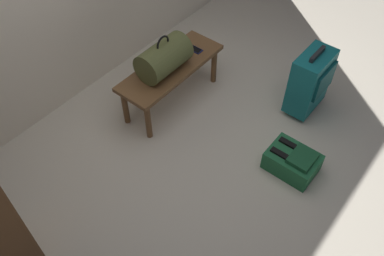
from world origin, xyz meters
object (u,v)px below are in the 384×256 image
duffel_bag_olive (164,58)px  suitcase_upright_teal (310,81)px  backpack_green (293,161)px  bench (171,71)px  cell_phone (194,49)px

duffel_bag_olive → suitcase_upright_teal: 1.23m
duffel_bag_olive → backpack_green: (0.08, -1.21, -0.44)m
bench → backpack_green: bench is taller
bench → suitcase_upright_teal: 1.16m
bench → duffel_bag_olive: size_ratio=2.27×
bench → cell_phone: (0.29, -0.02, 0.07)m
cell_phone → backpack_green: size_ratio=0.38×
duffel_bag_olive → bench: bearing=-0.0°
bench → backpack_green: size_ratio=2.63×
suitcase_upright_teal → backpack_green: (-0.65, -0.25, -0.22)m
backpack_green → suitcase_upright_teal: bearing=21.2°
suitcase_upright_teal → backpack_green: 0.73m
bench → backpack_green: (0.01, -1.21, -0.25)m
cell_phone → backpack_green: bearing=-103.5°
duffel_bag_olive → cell_phone: (0.37, -0.02, -0.13)m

